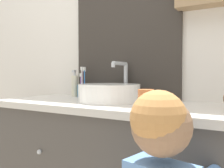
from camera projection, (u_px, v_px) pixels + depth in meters
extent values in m
cube|color=silver|center=(138.00, 37.00, 1.54)|extent=(3.20, 0.06, 2.50)
cube|color=#332D28|center=(125.00, 15.00, 1.54)|extent=(0.71, 0.02, 1.05)
cube|color=#B2C1CC|center=(124.00, 15.00, 1.54)|extent=(0.65, 0.01, 0.99)
cube|color=beige|center=(115.00, 106.00, 1.31)|extent=(1.32, 0.52, 0.03)
sphere|color=silver|center=(39.00, 152.00, 1.26)|extent=(0.02, 0.02, 0.02)
cylinder|color=white|center=(109.00, 93.00, 1.35)|extent=(0.33, 0.33, 0.10)
cylinder|color=silver|center=(109.00, 85.00, 1.34)|extent=(0.27, 0.27, 0.01)
cylinder|color=silver|center=(126.00, 81.00, 1.51)|extent=(0.02, 0.02, 0.21)
cylinder|color=silver|center=(120.00, 63.00, 1.44)|extent=(0.02, 0.15, 0.02)
cylinder|color=silver|center=(113.00, 65.00, 1.38)|extent=(0.02, 0.02, 0.02)
sphere|color=white|center=(140.00, 94.00, 1.46)|extent=(0.05, 0.05, 0.05)
cylinder|color=#4C93C6|center=(83.00, 91.00, 1.62)|extent=(0.07, 0.07, 0.08)
cylinder|color=#3884DB|center=(84.00, 81.00, 1.61)|extent=(0.01, 0.01, 0.18)
cube|color=white|center=(84.00, 69.00, 1.61)|extent=(0.01, 0.02, 0.02)
cylinder|color=orange|center=(85.00, 82.00, 1.63)|extent=(0.01, 0.01, 0.18)
cube|color=white|center=(85.00, 70.00, 1.62)|extent=(0.01, 0.02, 0.02)
cylinder|color=pink|center=(82.00, 82.00, 1.63)|extent=(0.01, 0.01, 0.18)
cube|color=white|center=(82.00, 69.00, 1.63)|extent=(0.01, 0.02, 0.02)
cylinder|color=#8E56B7|center=(81.00, 84.00, 1.62)|extent=(0.01, 0.01, 0.14)
cube|color=white|center=(81.00, 75.00, 1.62)|extent=(0.01, 0.02, 0.02)
cylinder|color=white|center=(82.00, 81.00, 1.60)|extent=(0.01, 0.01, 0.18)
cube|color=white|center=(82.00, 68.00, 1.60)|extent=(0.01, 0.02, 0.02)
cylinder|color=beige|center=(75.00, 86.00, 1.68)|extent=(0.04, 0.04, 0.14)
cylinder|color=silver|center=(75.00, 74.00, 1.67)|extent=(0.01, 0.01, 0.02)
cube|color=silver|center=(74.00, 71.00, 1.67)|extent=(0.02, 0.02, 0.02)
sphere|color=#997051|center=(161.00, 126.00, 0.71)|extent=(0.18, 0.18, 0.18)
sphere|color=tan|center=(158.00, 118.00, 0.70)|extent=(0.16, 0.16, 0.16)
cylinder|color=orange|center=(146.00, 100.00, 1.00)|extent=(0.07, 0.07, 0.09)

